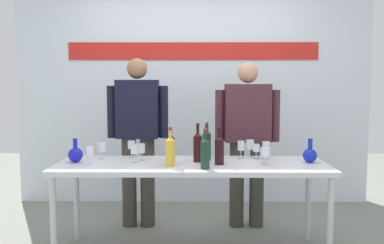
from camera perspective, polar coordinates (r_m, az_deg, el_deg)
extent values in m
cube|color=white|center=(4.93, 0.15, 6.38)|extent=(4.12, 0.10, 3.00)
cube|color=red|center=(4.89, 0.15, 9.66)|extent=(2.88, 0.01, 0.20)
cube|color=silver|center=(3.43, -0.02, -5.96)|extent=(2.20, 0.71, 0.04)
cylinder|color=silver|center=(3.40, -18.36, -12.88)|extent=(0.05, 0.05, 0.71)
cylinder|color=silver|center=(3.38, 18.33, -12.99)|extent=(0.05, 0.05, 0.71)
cylinder|color=silver|center=(3.96, -15.46, -10.23)|extent=(0.05, 0.05, 0.71)
cylinder|color=silver|center=(3.94, 15.57, -10.29)|extent=(0.05, 0.05, 0.71)
sphere|color=#1C1CC0|center=(3.59, -15.61, -4.34)|extent=(0.12, 0.12, 0.12)
cylinder|color=#1C1CC0|center=(3.58, -15.65, -2.86)|extent=(0.04, 0.04, 0.09)
sphere|color=#1425BC|center=(3.57, 15.79, -4.42)|extent=(0.12, 0.12, 0.12)
cylinder|color=#1425BC|center=(3.56, 15.82, -2.92)|extent=(0.04, 0.04, 0.09)
cylinder|color=#3C3732|center=(4.19, -8.55, -8.10)|extent=(0.14, 0.14, 0.88)
cylinder|color=#3C3732|center=(4.16, -6.07, -8.15)|extent=(0.14, 0.14, 0.88)
cube|color=black|center=(4.07, -7.43, 1.78)|extent=(0.40, 0.22, 0.56)
cylinder|color=black|center=(4.11, -10.89, 1.38)|extent=(0.09, 0.09, 0.50)
cylinder|color=black|center=(4.04, -3.91, 1.39)|extent=(0.09, 0.09, 0.50)
sphere|color=#996E4A|center=(4.06, -7.50, 7.24)|extent=(0.20, 0.20, 0.20)
cylinder|color=#38372E|center=(4.16, 6.11, -8.41)|extent=(0.14, 0.14, 0.84)
cylinder|color=#38372E|center=(4.18, 8.80, -8.37)|extent=(0.14, 0.14, 0.84)
cube|color=#4D2731|center=(4.06, 7.58, 1.24)|extent=(0.43, 0.22, 0.56)
cylinder|color=#4D2731|center=(4.04, 3.81, 0.86)|extent=(0.09, 0.09, 0.50)
cylinder|color=#4D2731|center=(4.11, 11.27, 0.84)|extent=(0.09, 0.09, 0.50)
sphere|color=tan|center=(4.05, 7.64, 6.69)|extent=(0.20, 0.20, 0.20)
cylinder|color=black|center=(3.47, 0.78, -3.69)|extent=(0.07, 0.07, 0.22)
cone|color=black|center=(3.45, 0.79, -1.72)|extent=(0.07, 0.07, 0.03)
cylinder|color=black|center=(3.44, 0.79, -1.19)|extent=(0.02, 0.02, 0.09)
cylinder|color=black|center=(3.44, 0.79, -0.31)|extent=(0.03, 0.03, 0.02)
cylinder|color=#1A2E22|center=(3.55, 2.05, -3.39)|extent=(0.07, 0.07, 0.23)
cone|color=#1A2E22|center=(3.54, 2.06, -1.38)|extent=(0.07, 0.07, 0.03)
cylinder|color=#1A2E22|center=(3.53, 2.06, -0.95)|extent=(0.02, 0.02, 0.08)
cylinder|color=#AA1522|center=(3.53, 2.06, -0.19)|extent=(0.03, 0.03, 0.02)
cylinder|color=black|center=(3.36, 3.76, -4.12)|extent=(0.08, 0.08, 0.20)
cone|color=black|center=(3.34, 3.77, -2.19)|extent=(0.08, 0.08, 0.03)
cylinder|color=black|center=(3.34, 3.78, -1.72)|extent=(0.03, 0.03, 0.08)
cylinder|color=black|center=(3.33, 3.78, -0.89)|extent=(0.03, 0.03, 0.02)
cylinder|color=#1B3B1E|center=(3.67, 1.99, -3.25)|extent=(0.07, 0.07, 0.21)
cone|color=#1B3B1E|center=(3.65, 1.99, -1.42)|extent=(0.07, 0.07, 0.03)
cylinder|color=#1B3B1E|center=(3.65, 1.99, -1.11)|extent=(0.03, 0.03, 0.06)
cylinder|color=red|center=(3.64, 2.00, -0.48)|extent=(0.03, 0.03, 0.02)
cylinder|color=#163727|center=(3.18, 1.80, -4.55)|extent=(0.07, 0.07, 0.21)
cone|color=#163727|center=(3.16, 1.81, -2.46)|extent=(0.07, 0.07, 0.03)
cylinder|color=#163727|center=(3.16, 1.81, -1.91)|extent=(0.03, 0.03, 0.09)
cylinder|color=#B02026|center=(3.15, 1.81, -0.99)|extent=(0.03, 0.03, 0.02)
cylinder|color=black|center=(3.39, -2.96, -3.91)|extent=(0.07, 0.07, 0.21)
cone|color=black|center=(3.38, -2.97, -1.92)|extent=(0.07, 0.07, 0.03)
cylinder|color=black|center=(3.37, -2.97, -1.56)|extent=(0.02, 0.02, 0.07)
cylinder|color=black|center=(3.37, -2.98, -0.87)|extent=(0.03, 0.03, 0.02)
cylinder|color=gold|center=(3.28, -2.98, -4.29)|extent=(0.08, 0.08, 0.21)
cone|color=gold|center=(3.26, -2.99, -2.27)|extent=(0.08, 0.08, 0.03)
cylinder|color=gold|center=(3.26, -3.00, -1.82)|extent=(0.02, 0.02, 0.08)
cylinder|color=#AE1519|center=(3.25, -3.00, -0.99)|extent=(0.03, 0.03, 0.02)
cylinder|color=white|center=(3.47, -7.83, -5.52)|extent=(0.06, 0.06, 0.00)
cylinder|color=white|center=(3.46, -7.84, -4.91)|extent=(0.01, 0.01, 0.07)
cylinder|color=white|center=(3.45, -7.86, -3.65)|extent=(0.06, 0.06, 0.08)
cylinder|color=white|center=(3.46, -13.76, -5.64)|extent=(0.05, 0.05, 0.00)
cylinder|color=white|center=(3.46, -13.77, -5.11)|extent=(0.01, 0.01, 0.06)
cylinder|color=white|center=(3.44, -13.80, -3.92)|extent=(0.06, 0.06, 0.08)
cylinder|color=white|center=(3.71, -8.23, -4.82)|extent=(0.06, 0.06, 0.00)
cylinder|color=white|center=(3.70, -8.23, -4.20)|extent=(0.01, 0.01, 0.08)
cylinder|color=white|center=(3.69, -8.25, -3.07)|extent=(0.07, 0.07, 0.07)
cylinder|color=white|center=(3.70, -12.23, -4.91)|extent=(0.06, 0.06, 0.00)
cylinder|color=white|center=(3.70, -12.24, -4.40)|extent=(0.01, 0.01, 0.06)
cylinder|color=white|center=(3.68, -12.26, -3.34)|extent=(0.07, 0.07, 0.07)
cylinder|color=white|center=(3.56, -6.88, -5.23)|extent=(0.06, 0.06, 0.00)
cylinder|color=white|center=(3.55, -6.88, -4.71)|extent=(0.01, 0.01, 0.06)
cylinder|color=white|center=(3.54, -6.90, -3.57)|extent=(0.06, 0.06, 0.08)
cylinder|color=white|center=(3.64, 6.67, -4.98)|extent=(0.06, 0.06, 0.00)
cylinder|color=white|center=(3.64, 6.68, -4.41)|extent=(0.01, 0.01, 0.07)
cylinder|color=white|center=(3.63, 6.69, -3.21)|extent=(0.06, 0.06, 0.08)
cylinder|color=white|center=(3.37, 10.02, -5.85)|extent=(0.06, 0.06, 0.00)
cylinder|color=white|center=(3.37, 10.03, -5.20)|extent=(0.01, 0.01, 0.07)
cylinder|color=white|center=(3.35, 10.05, -3.93)|extent=(0.07, 0.07, 0.08)
cylinder|color=white|center=(3.64, 10.05, -5.04)|extent=(0.06, 0.06, 0.00)
cylinder|color=white|center=(3.63, 10.06, -4.48)|extent=(0.01, 0.01, 0.07)
cylinder|color=white|center=(3.62, 10.08, -3.28)|extent=(0.07, 0.07, 0.08)
cylinder|color=white|center=(3.67, 8.74, -4.95)|extent=(0.06, 0.06, 0.00)
cylinder|color=white|center=(3.66, 8.75, -4.47)|extent=(0.01, 0.01, 0.06)
cylinder|color=white|center=(3.65, 8.76, -3.49)|extent=(0.06, 0.06, 0.07)
cylinder|color=white|center=(3.74, 7.90, -4.74)|extent=(0.05, 0.05, 0.00)
cylinder|color=white|center=(3.73, 7.91, -4.20)|extent=(0.01, 0.01, 0.07)
cylinder|color=white|center=(3.72, 7.93, -3.05)|extent=(0.07, 0.07, 0.08)
cylinder|color=white|center=(3.46, 9.81, -5.55)|extent=(0.06, 0.06, 0.00)
cylinder|color=white|center=(3.46, 9.81, -5.03)|extent=(0.01, 0.01, 0.06)
cylinder|color=white|center=(3.45, 9.83, -4.00)|extent=(0.07, 0.07, 0.07)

